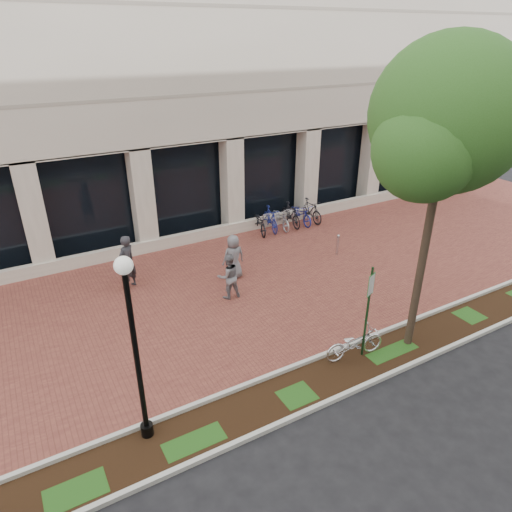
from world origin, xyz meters
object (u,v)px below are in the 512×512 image
lamppost (135,344)px  pedestrian_mid (229,276)px  street_tree (447,125)px  pedestrian_left (127,262)px  locked_bicycle (355,343)px  bike_rack_cluster (285,216)px  bollard (338,245)px  pedestrian_right (234,257)px  parking_sign (369,302)px

lamppost → pedestrian_mid: size_ratio=2.77×
street_tree → pedestrian_mid: (-3.45, 4.83, -5.37)m
lamppost → pedestrian_left: (1.49, 6.74, -1.53)m
locked_bicycle → bike_rack_cluster: bike_rack_cluster is taller
pedestrian_left → bollard: 8.20m
bollard → pedestrian_right: bearing=175.3°
lamppost → pedestrian_right: bearing=48.0°
pedestrian_right → bike_rack_cluster: size_ratio=0.47×
parking_sign → bollard: (3.43, 5.44, -1.28)m
pedestrian_mid → street_tree: bearing=129.3°
lamppost → bollard: (9.53, 5.22, -2.06)m
pedestrian_mid → bollard: (5.28, 0.80, -0.35)m
pedestrian_right → pedestrian_mid: bearing=59.3°
parking_sign → pedestrian_right: size_ratio=1.66×
lamppost → pedestrian_mid: 6.36m
parking_sign → bollard: size_ratio=3.10×
pedestrian_right → street_tree: bearing=117.1°
locked_bicycle → pedestrian_right: pedestrian_right is taller
locked_bicycle → pedestrian_right: (-0.80, 5.73, 0.37)m
bollard → bike_rack_cluster: 3.58m
lamppost → bollard: size_ratio=4.99×
pedestrian_mid → bollard: bearing=-167.7°
pedestrian_mid → pedestrian_right: bearing=-120.1°
pedestrian_mid → parking_sign: bearing=115.5°
lamppost → bike_rack_cluster: size_ratio=1.25×
pedestrian_left → pedestrian_right: (3.54, -1.16, -0.15)m
bollard → locked_bicycle: bearing=-124.6°
parking_sign → pedestrian_left: 8.38m
locked_bicycle → bollard: 6.51m
pedestrian_mid → bike_rack_cluster: pedestrian_mid is taller
pedestrian_left → pedestrian_mid: size_ratio=1.23×
bollard → parking_sign: bearing=-122.3°
pedestrian_mid → pedestrian_right: size_ratio=0.96×
pedestrian_left → bollard: bearing=135.8°
lamppost → locked_bicycle: size_ratio=2.50×
pedestrian_right → bollard: 4.53m
lamppost → pedestrian_right: (5.03, 5.59, -1.68)m
lamppost → bollard: lamppost is taller
parking_sign → pedestrian_right: bearing=78.7°
street_tree → pedestrian_right: size_ratio=4.93×
pedestrian_right → pedestrian_left: bearing=-14.9°
lamppost → locked_bicycle: lamppost is taller
bike_rack_cluster → pedestrian_left: bearing=-157.4°
locked_bicycle → pedestrian_left: 8.16m
lamppost → pedestrian_right: 7.70m
lamppost → pedestrian_mid: lamppost is taller
pedestrian_right → bike_rack_cluster: pedestrian_right is taller
lamppost → bike_rack_cluster: (9.32, 8.79, -2.00)m
street_tree → pedestrian_right: bearing=114.0°
parking_sign → pedestrian_mid: size_ratio=1.72×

